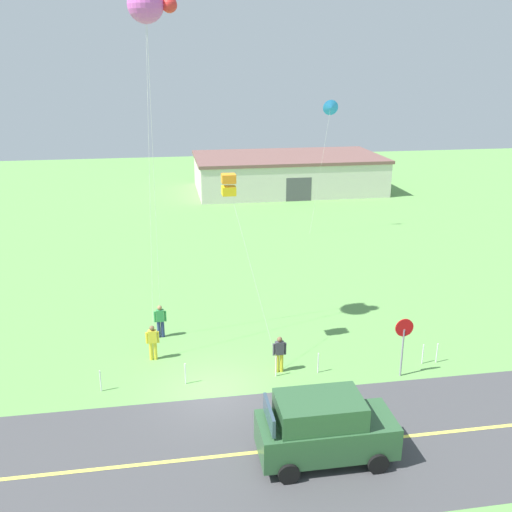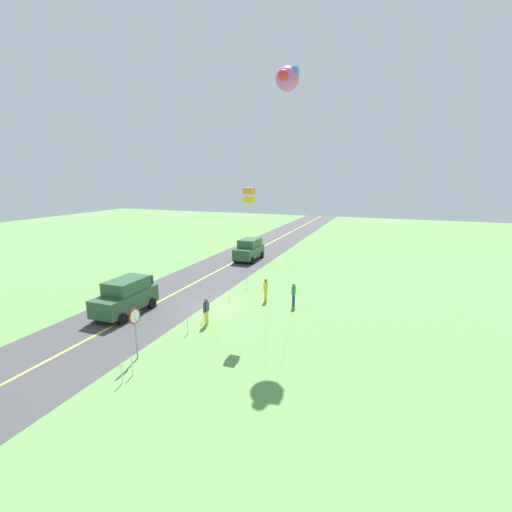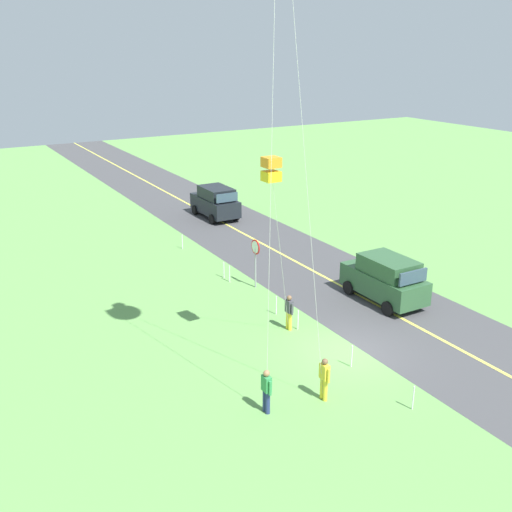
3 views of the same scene
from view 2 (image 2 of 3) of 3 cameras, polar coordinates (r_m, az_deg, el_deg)
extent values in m
cube|color=#60994C|center=(24.67, -6.82, -8.07)|extent=(120.00, 120.00, 0.10)
cube|color=#424244|center=(26.66, -14.52, -6.69)|extent=(120.00, 7.00, 0.00)
cube|color=#E5E04C|center=(26.66, -14.52, -6.68)|extent=(120.00, 0.16, 0.00)
cube|color=#2D5633|center=(24.37, -20.23, -6.69)|extent=(4.40, 1.90, 1.10)
cube|color=#2D5633|center=(24.27, -20.01, -4.40)|extent=(2.73, 1.75, 0.80)
cube|color=#334756|center=(23.50, -21.73, -5.08)|extent=(0.10, 1.62, 0.64)
cube|color=#334756|center=(25.46, -17.65, -3.46)|extent=(0.10, 1.62, 0.60)
cylinder|color=black|center=(22.96, -20.66, -9.37)|extent=(0.68, 0.22, 0.68)
cylinder|color=black|center=(24.21, -24.08, -8.54)|extent=(0.68, 0.22, 0.68)
cylinder|color=black|center=(25.01, -16.32, -7.26)|extent=(0.68, 0.22, 0.68)
cylinder|color=black|center=(26.16, -19.67, -6.62)|extent=(0.68, 0.22, 0.68)
cube|color=#2D5633|center=(37.51, -1.16, 0.67)|extent=(4.40, 1.90, 1.10)
cube|color=#2D5633|center=(37.55, -1.02, 2.16)|extent=(2.73, 1.75, 0.80)
cube|color=#334756|center=(36.56, -1.66, 1.87)|extent=(0.10, 1.62, 0.64)
cube|color=#334756|center=(39.04, -0.14, 2.56)|extent=(0.10, 1.62, 0.60)
cylinder|color=black|center=(35.99, -0.60, -0.74)|extent=(0.68, 0.22, 0.68)
cylinder|color=black|center=(36.71, -3.37, -0.49)|extent=(0.68, 0.22, 0.68)
cylinder|color=black|center=(38.60, 0.95, 0.17)|extent=(0.68, 0.22, 0.68)
cylinder|color=black|center=(39.27, -1.66, 0.38)|extent=(0.68, 0.22, 0.68)
cylinder|color=gray|center=(18.38, -18.65, -12.38)|extent=(0.08, 0.08, 2.10)
cylinder|color=red|center=(17.95, -18.90, -9.11)|extent=(0.76, 0.04, 0.76)
cylinder|color=white|center=(17.94, -18.84, -9.12)|extent=(0.62, 0.01, 0.62)
cylinder|color=yellow|center=(25.48, 1.62, -6.21)|extent=(0.16, 0.16, 0.82)
cylinder|color=yellow|center=(25.32, 1.49, -6.33)|extent=(0.16, 0.16, 0.82)
cube|color=yellow|center=(25.19, 1.57, -4.78)|extent=(0.36, 0.22, 0.56)
cylinder|color=yellow|center=(25.42, 1.75, -4.74)|extent=(0.10, 0.10, 0.52)
cylinder|color=yellow|center=(24.99, 1.38, -5.04)|extent=(0.10, 0.10, 0.52)
sphere|color=brown|center=(25.08, 1.57, -3.93)|extent=(0.22, 0.22, 0.22)
cylinder|color=navy|center=(24.59, 6.08, -6.98)|extent=(0.16, 0.16, 0.82)
cylinder|color=navy|center=(24.43, 5.97, -7.11)|extent=(0.16, 0.16, 0.82)
cube|color=#338C4C|center=(24.29, 6.06, -5.51)|extent=(0.36, 0.22, 0.56)
cylinder|color=#338C4C|center=(24.52, 6.21, -5.46)|extent=(0.10, 0.10, 0.52)
cylinder|color=#338C4C|center=(24.08, 5.91, -5.79)|extent=(0.10, 0.10, 0.52)
sphere|color=#9E704C|center=(24.17, 6.08, -4.63)|extent=(0.22, 0.22, 0.22)
cylinder|color=yellow|center=(21.78, -7.81, -9.66)|extent=(0.16, 0.16, 0.82)
cylinder|color=yellow|center=(21.63, -8.04, -9.82)|extent=(0.16, 0.16, 0.82)
cube|color=#3F3F47|center=(21.45, -7.98, -8.03)|extent=(0.36, 0.22, 0.56)
cylinder|color=#3F3F47|center=(21.67, -7.67, -7.95)|extent=(0.10, 0.10, 0.52)
cylinder|color=#3F3F47|center=(21.27, -8.29, -8.37)|extent=(0.10, 0.10, 0.52)
sphere|color=brown|center=(21.32, -8.01, -7.05)|extent=(0.22, 0.22, 0.22)
cylinder|color=silver|center=(23.63, 3.15, 9.06)|extent=(0.50, 1.48, 14.34)
sphere|color=#D859BF|center=(23.85, 5.04, 26.44)|extent=(1.40, 1.40, 1.40)
sphere|color=red|center=(23.01, 4.35, 26.97)|extent=(0.60, 0.60, 0.60)
cylinder|color=silver|center=(23.11, 6.00, 9.10)|extent=(0.18, 0.31, 14.48)
cube|color=#2D8CE5|center=(23.83, 6.01, 27.38)|extent=(0.56, 0.56, 0.36)
cube|color=orange|center=(23.71, 5.98, 26.21)|extent=(0.56, 0.56, 0.36)
cylinder|color=silver|center=(20.97, -4.59, -0.77)|extent=(1.78, 2.06, 7.56)
cube|color=orange|center=(20.83, -1.14, 10.38)|extent=(0.56, 0.56, 0.36)
cube|color=yellow|center=(20.85, -1.13, 9.01)|extent=(0.56, 0.56, 0.36)
cylinder|color=silver|center=(27.95, -1.44, -4.42)|extent=(0.05, 0.05, 0.90)
cylinder|color=silver|center=(25.08, -4.32, -6.45)|extent=(0.05, 0.05, 0.90)
cylinder|color=silver|center=(22.01, -8.45, -9.32)|extent=(0.05, 0.05, 0.90)
cylinder|color=silver|center=(20.60, -10.91, -10.99)|extent=(0.05, 0.05, 0.90)
cylinder|color=silver|center=(17.28, -19.24, -16.32)|extent=(0.05, 0.05, 0.90)
cylinder|color=silver|center=(16.86, -20.70, -17.20)|extent=(0.05, 0.05, 0.90)
camera|label=1|loc=(37.85, -34.83, 15.91)|focal=40.38mm
camera|label=3|loc=(37.42, 26.76, 16.07)|focal=41.99mm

